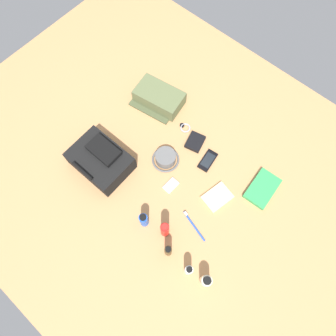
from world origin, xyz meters
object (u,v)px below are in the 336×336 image
at_px(toothpaste_tube, 189,270).
at_px(cologne_bottle, 168,251).
at_px(sunscreen_spray, 165,230).
at_px(cell_phone, 208,161).
at_px(bucket_hat, 166,158).
at_px(paperback_novel, 262,189).
at_px(wallet, 195,142).
at_px(toiletry_pouch, 159,98).
at_px(lotion_bottle, 206,281).
at_px(wristwatch, 185,128).
at_px(backpack, 101,160).
at_px(toothbrush, 193,224).
at_px(media_player, 171,185).
at_px(deodorant_spray, 144,220).
at_px(notepad, 217,197).

height_order(toothpaste_tube, cologne_bottle, cologne_bottle).
distance_m(sunscreen_spray, cell_phone, 0.48).
distance_m(bucket_hat, cell_phone, 0.24).
xyz_separation_m(paperback_novel, wallet, (0.46, 0.02, 0.00)).
relative_size(toiletry_pouch, lotion_bottle, 2.59).
bearing_deg(wristwatch, sunscreen_spray, 120.44).
xyz_separation_m(backpack, wallet, (-0.31, -0.45, -0.05)).
bearing_deg(lotion_bottle, toothbrush, -38.87).
xyz_separation_m(sunscreen_spray, toothbrush, (-0.09, -0.13, -0.07)).
bearing_deg(media_player, cell_phone, -103.67).
bearing_deg(wallet, toiletry_pouch, -26.42).
bearing_deg(media_player, wristwatch, -62.02).
xyz_separation_m(backpack, media_player, (-0.37, -0.16, -0.06)).
bearing_deg(bucket_hat, deodorant_spray, 114.07).
relative_size(media_player, wristwatch, 1.21).
height_order(backpack, paperback_novel, backpack).
relative_size(toothpaste_tube, paperback_novel, 0.55).
relative_size(backpack, lotion_bottle, 2.66).
bearing_deg(deodorant_spray, toothbrush, -141.68).
distance_m(toothpaste_tube, notepad, 0.42).
height_order(media_player, toothbrush, toothbrush).
bearing_deg(backpack, toothpaste_tube, 170.43).
relative_size(toiletry_pouch, wallet, 2.81).
relative_size(toothpaste_tube, cologne_bottle, 0.94).
distance_m(toothpaste_tube, sunscreen_spray, 0.22).
bearing_deg(sunscreen_spray, bucket_hat, -49.18).
bearing_deg(paperback_novel, bucket_hat, 22.87).
xyz_separation_m(toothpaste_tube, sunscreen_spray, (0.21, -0.07, 0.02)).
xyz_separation_m(backpack, toothpaste_tube, (-0.73, 0.12, -0.01)).
bearing_deg(wristwatch, cell_phone, 161.70).
height_order(backpack, wristwatch, backpack).
bearing_deg(notepad, bucket_hat, 14.97).
height_order(cologne_bottle, wristwatch, cologne_bottle).
bearing_deg(paperback_novel, notepad, 51.91).
xyz_separation_m(bucket_hat, sunscreen_spray, (-0.27, 0.31, 0.05)).
bearing_deg(media_player, toiletry_pouch, -41.42).
bearing_deg(toiletry_pouch, sunscreen_spray, 133.94).
bearing_deg(toiletry_pouch, toothbrush, 144.93).
xyz_separation_m(sunscreen_spray, deodorant_spray, (0.12, 0.03, -0.01)).
bearing_deg(wallet, toothpaste_tube, 111.54).
bearing_deg(lotion_bottle, deodorant_spray, -2.62).
height_order(cologne_bottle, deodorant_spray, deodorant_spray).
relative_size(bucket_hat, wallet, 1.43).
relative_size(sunscreen_spray, wallet, 1.49).
height_order(lotion_bottle, cologne_bottle, cologne_bottle).
relative_size(backpack, paperback_novel, 1.49).
height_order(toothpaste_tube, deodorant_spray, deodorant_spray).
distance_m(toiletry_pouch, toothbrush, 0.78).
xyz_separation_m(toiletry_pouch, cell_phone, (-0.47, 0.11, -0.04)).
relative_size(deodorant_spray, media_player, 1.56).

